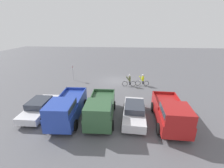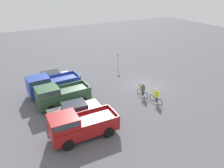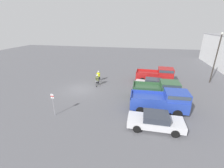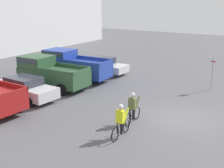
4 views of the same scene
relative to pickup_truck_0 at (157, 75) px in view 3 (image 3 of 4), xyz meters
The scene contains 10 objects.
ground_plane 11.41m from the pickup_truck_0, 64.51° to the right, with size 80.00×80.00×0.00m, color #56565B.
pickup_truck_0 is the anchor object (origin of this frame).
sedan_0 2.91m from the pickup_truck_0, 14.04° to the right, with size 2.14×4.75×1.43m.
pickup_truck_1 5.58m from the pickup_truck_0, ahead, with size 2.40×5.16×2.19m.
pickup_truck_2 8.37m from the pickup_truck_0, ahead, with size 2.41×5.52×2.25m.
sedan_1 11.23m from the pickup_truck_0, ahead, with size 2.01×4.59×1.37m.
cyclist_0 8.92m from the pickup_truck_0, 70.25° to the right, with size 1.81×0.48×1.65m.
cyclist_1 8.84m from the pickup_truck_0, 81.93° to the right, with size 1.83×0.48×1.62m.
fire_lane_sign 15.12m from the pickup_truck_0, 42.20° to the right, with size 0.06×0.30×2.33m.
lamppost 8.52m from the pickup_truck_0, 100.86° to the left, with size 0.36×0.36×7.19m.
Camera 3 is at (17.24, 8.03, 8.14)m, focal length 24.00 mm.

